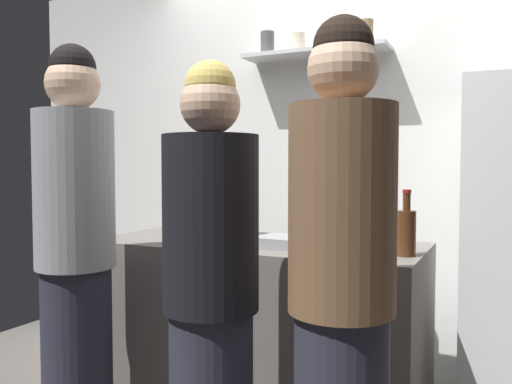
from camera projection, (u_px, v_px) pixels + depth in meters
back_wall_assembly at (345, 164)px, 3.18m from camera, size 4.80×0.32×2.60m
counter at (256, 331)px, 2.64m from camera, size 1.64×0.72×0.91m
baking_pan at (296, 242)px, 2.43m from camera, size 0.34×0.24×0.05m
utensil_holder at (180, 220)px, 3.05m from camera, size 0.12×0.12×0.22m
wine_bottle_pale_glass at (176, 218)px, 2.56m from camera, size 0.08×0.08×0.33m
wine_bottle_green_glass at (359, 215)px, 2.68m from camera, size 0.08×0.08×0.32m
wine_bottle_amber_glass at (406, 231)px, 2.19m from camera, size 0.08×0.08×0.28m
wine_bottle_dark_glass at (222, 211)px, 2.98m from camera, size 0.07×0.07×0.32m
water_bottle_plastic at (243, 218)px, 2.89m from camera, size 0.09×0.09×0.21m
person_blonde at (211, 299)px, 1.85m from camera, size 0.34×0.34×1.66m
person_grey_hoodie at (76, 254)px, 2.26m from camera, size 0.34×0.34×1.81m
person_brown_jacket at (341, 296)px, 1.66m from camera, size 0.34×0.34×1.76m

